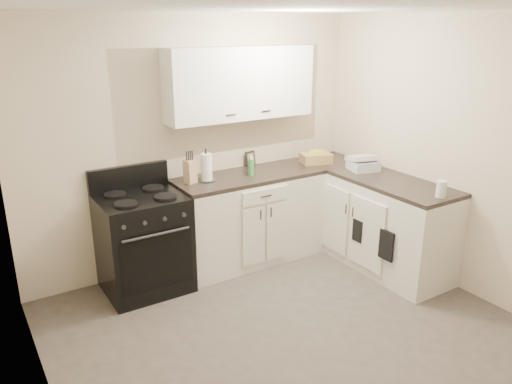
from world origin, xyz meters
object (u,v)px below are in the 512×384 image
paper_towel (206,167)px  wicker_basket (316,158)px  stove (144,244)px  knife_block (190,172)px  countertop_grill (363,165)px

paper_towel → wicker_basket: (1.32, -0.04, -0.08)m
stove → wicker_basket: 2.08m
knife_block → countertop_grill: (1.72, -0.55, -0.06)m
stove → knife_block: 0.80m
stove → countertop_grill: bearing=-11.8°
knife_block → countertop_grill: bearing=-35.1°
stove → paper_towel: bearing=4.8°
stove → wicker_basket: size_ratio=2.85×
paper_towel → countertop_grill: (1.56, -0.53, -0.08)m
knife_block → countertop_grill: 1.81m
knife_block → paper_towel: (0.16, -0.02, 0.02)m
stove → knife_block: bearing=8.4°
wicker_basket → countertop_grill: size_ratio=1.17×
stove → countertop_grill: countertop_grill is taller
paper_towel → wicker_basket: size_ratio=0.84×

